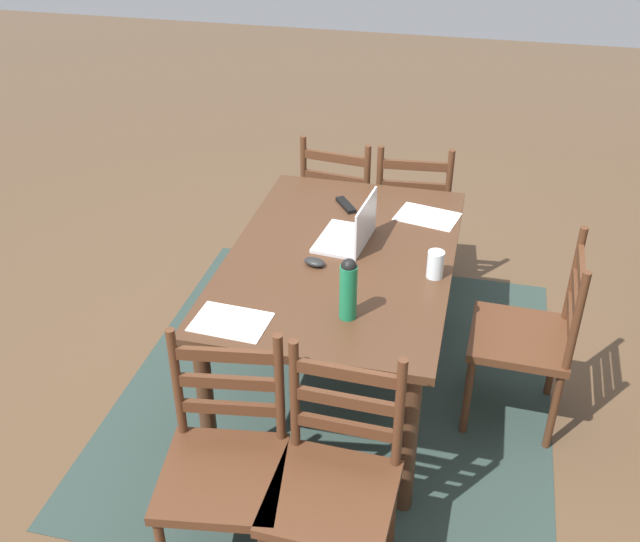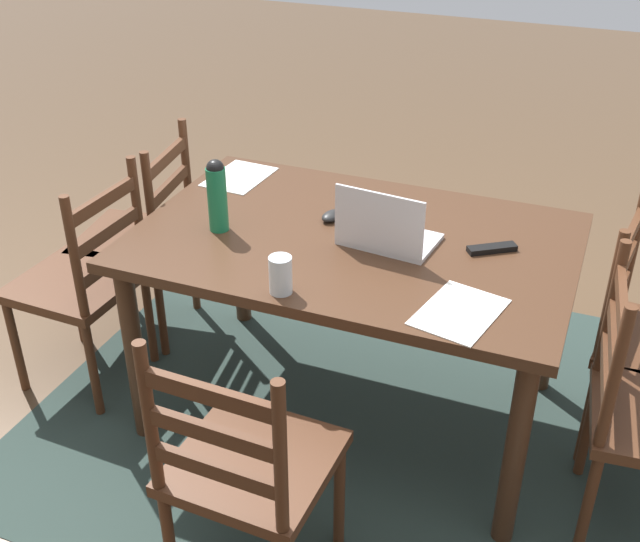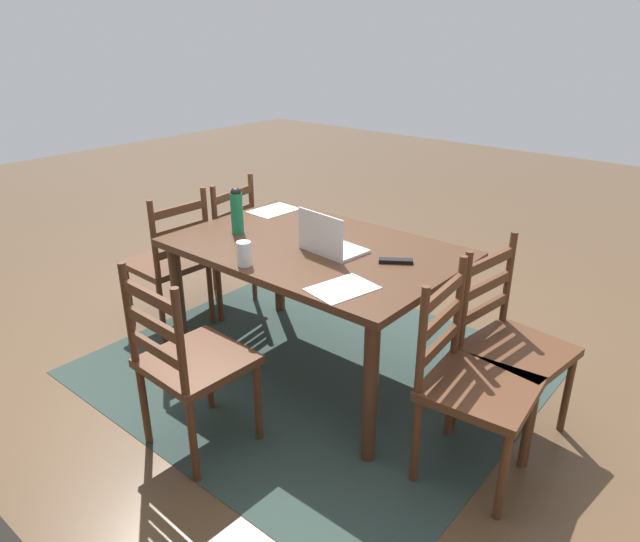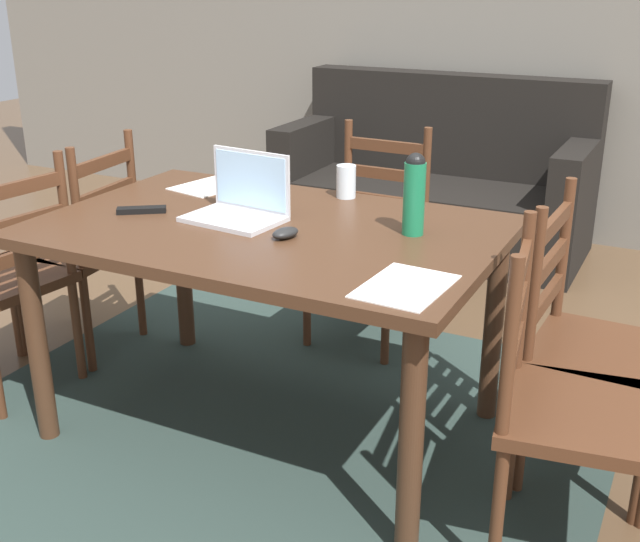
% 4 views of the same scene
% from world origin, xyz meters
% --- Properties ---
extents(ground_plane, '(14.00, 14.00, 0.00)m').
position_xyz_m(ground_plane, '(0.00, 0.00, 0.00)').
color(ground_plane, brown).
extents(area_rug, '(2.35, 2.10, 0.01)m').
position_xyz_m(area_rug, '(0.00, 0.00, 0.00)').
color(area_rug, '#283833').
rests_on(area_rug, ground).
extents(wall_back, '(8.00, 0.12, 2.70)m').
position_xyz_m(wall_back, '(0.00, 2.75, 1.35)').
color(wall_back, slate).
rests_on(wall_back, ground).
extents(dining_table, '(1.53, 1.01, 0.78)m').
position_xyz_m(dining_table, '(0.00, 0.00, 0.68)').
color(dining_table, '#422819').
rests_on(dining_table, ground).
extents(chair_right_near, '(0.50, 0.50, 0.95)m').
position_xyz_m(chair_right_near, '(1.06, -0.21, 0.46)').
color(chair_right_near, '#4C2B19').
rests_on(chair_right_near, ground).
extents(chair_left_far, '(0.48, 0.48, 0.95)m').
position_xyz_m(chair_left_far, '(-1.06, 0.21, 0.46)').
color(chair_left_far, '#4C2B19').
rests_on(chair_left_far, ground).
extents(chair_far_head, '(0.45, 0.45, 0.95)m').
position_xyz_m(chair_far_head, '(0.00, 0.88, 0.46)').
color(chair_far_head, '#4C2B19').
rests_on(chair_far_head, ground).
extents(chair_left_near, '(0.49, 0.49, 0.95)m').
position_xyz_m(chair_left_near, '(-1.06, -0.21, 0.46)').
color(chair_left_near, '#4C2B19').
rests_on(chair_left_near, ground).
extents(chair_right_far, '(0.45, 0.45, 0.95)m').
position_xyz_m(chair_right_far, '(1.06, 0.20, 0.46)').
color(chair_right_far, '#4C2B19').
rests_on(chair_right_far, ground).
extents(couch, '(1.80, 0.80, 1.00)m').
position_xyz_m(couch, '(-0.17, 2.28, 0.36)').
color(couch, black).
rests_on(couch, ground).
extents(laptop, '(0.34, 0.25, 0.23)m').
position_xyz_m(laptop, '(-0.12, 0.03, 0.83)').
color(laptop, silver).
rests_on(laptop, dining_table).
extents(water_bottle, '(0.07, 0.07, 0.27)m').
position_xyz_m(water_bottle, '(0.47, 0.13, 0.92)').
color(water_bottle, '#197247').
rests_on(water_bottle, dining_table).
extents(drinking_glass, '(0.07, 0.07, 0.12)m').
position_xyz_m(drinking_glass, '(0.09, 0.43, 0.84)').
color(drinking_glass, silver).
rests_on(drinking_glass, dining_table).
extents(computer_mouse, '(0.09, 0.11, 0.03)m').
position_xyz_m(computer_mouse, '(0.12, -0.10, 0.79)').
color(computer_mouse, black).
rests_on(computer_mouse, dining_table).
extents(tv_remote, '(0.16, 0.13, 0.02)m').
position_xyz_m(tv_remote, '(-0.47, -0.08, 0.79)').
color(tv_remote, black).
rests_on(tv_remote, dining_table).
extents(paper_stack_left, '(0.27, 0.33, 0.00)m').
position_xyz_m(paper_stack_left, '(-0.46, 0.34, 0.78)').
color(paper_stack_left, white).
rests_on(paper_stack_left, dining_table).
extents(paper_stack_right, '(0.23, 0.31, 0.00)m').
position_xyz_m(paper_stack_right, '(0.61, -0.32, 0.78)').
color(paper_stack_right, white).
rests_on(paper_stack_right, dining_table).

